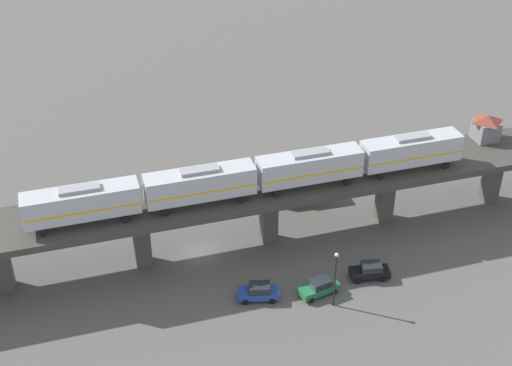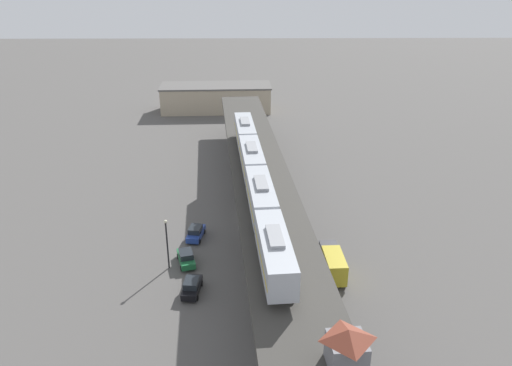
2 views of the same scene
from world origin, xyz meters
TOP-DOWN VIEW (x-y plane):
  - ground_plane at (0.00, 0.00)m, footprint 400.00×400.00m
  - elevated_viaduct at (0.01, -0.18)m, footprint 15.95×92.38m
  - subway_train at (-0.86, -6.59)m, footprint 6.91×49.86m
  - signal_hut at (5.52, -37.64)m, footprint 3.47×3.47m
  - street_car_black at (-8.57, -17.83)m, footprint 2.27×4.55m
  - street_car_green at (-9.97, -11.55)m, footprint 2.93×4.72m
  - street_car_blue at (-9.36, -5.03)m, footprint 2.47×4.63m
  - delivery_truck at (8.54, -14.25)m, footprint 2.63×7.29m
  - street_lamp at (-12.07, -12.50)m, footprint 0.44×0.44m

SIDE VIEW (x-z plane):
  - ground_plane at x=0.00m, z-range 0.00..0.00m
  - street_car_black at x=-8.57m, z-range -0.01..1.88m
  - street_car_green at x=-9.97m, z-range -0.01..1.88m
  - street_car_blue at x=-9.36m, z-range -0.01..1.88m
  - delivery_truck at x=8.54m, z-range 0.16..3.36m
  - street_lamp at x=-12.07m, z-range 0.64..7.58m
  - elevated_viaduct at x=0.01m, z-range 2.77..10.49m
  - signal_hut at x=5.52m, z-range 7.82..11.22m
  - subway_train at x=-0.86m, z-range 8.03..12.48m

